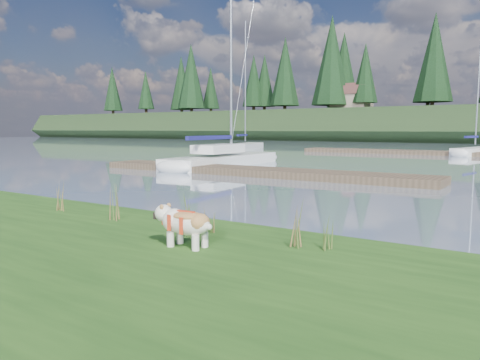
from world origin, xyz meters
The scene contains 19 objects.
ground centered at (0.00, 30.00, 0.00)m, with size 200.00×200.00×0.00m, color #8293AC.
bulldog centered at (2.72, -3.35, 0.71)m, with size 0.95×0.44×0.57m.
sailboat_main centered at (-7.91, 13.09, 0.42)m, with size 2.72×10.28×14.48m.
dock_near centered at (-4.00, 9.00, 0.15)m, with size 16.00×2.00×0.30m, color #4C3D2C.
dock_far centered at (2.00, 30.00, 0.15)m, with size 26.00×2.20×0.30m, color #4C3D2C.
sailboat_bg_0 centered at (-18.19, 30.88, 0.32)m, with size 3.99×8.69×12.34m.
sailboat_bg_2 centered at (2.25, 32.13, 0.33)m, with size 2.85×7.11×10.60m.
weed_0 centered at (0.39, -2.58, 0.64)m, with size 0.17×0.14×0.69m.
weed_1 centered at (1.91, -2.26, 0.59)m, with size 0.17×0.14×0.58m.
weed_2 centered at (3.98, -2.48, 0.68)m, with size 0.17×0.14×0.78m.
weed_3 centered at (-1.27, -2.53, 0.61)m, with size 0.17×0.14×0.63m.
weed_4 centered at (2.43, -2.47, 0.52)m, with size 0.17×0.14×0.41m.
weed_5 centered at (4.45, -2.39, 0.58)m, with size 0.17×0.14×0.54m.
mud_lip centered at (0.00, -1.60, 0.07)m, with size 60.00×0.50×0.14m, color #33281C.
conifer_0 centered at (-55.00, 67.00, 12.64)m, with size 5.72×5.72×14.15m.
conifer_1 centered at (-40.00, 71.00, 11.28)m, with size 4.40×4.40×11.30m.
conifer_2 centered at (-25.00, 68.00, 13.54)m, with size 6.60×6.60×16.05m.
conifer_3 centered at (-10.00, 72.00, 11.74)m, with size 4.84×4.84×12.25m.
house_0 centered at (-22.00, 70.00, 7.31)m, with size 6.30×5.30×4.65m.
Camera 1 is at (6.93, -8.31, 2.01)m, focal length 35.00 mm.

